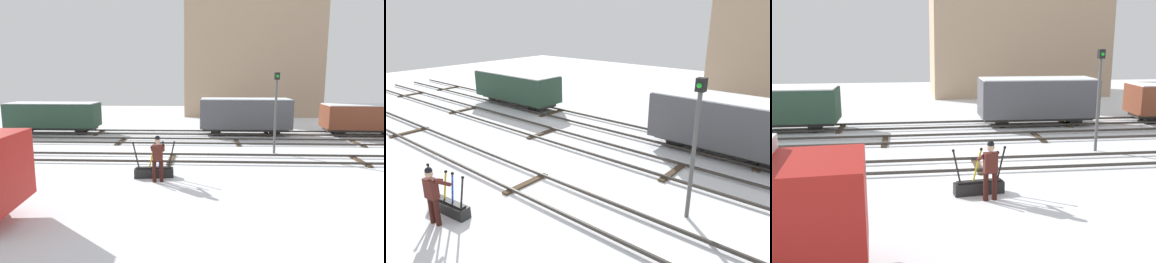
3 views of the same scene
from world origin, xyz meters
The scene contains 11 objects.
ground_plane centered at (0.00, 0.00, 0.00)m, with size 60.00×60.00×0.00m, color white.
track_main_line centered at (0.00, 0.00, 0.11)m, with size 44.00×1.94×0.18m.
track_siding_near centered at (0.00, 4.22, 0.11)m, with size 44.00×1.94×0.18m.
track_siding_far centered at (0.00, 7.28, 0.11)m, with size 44.00×1.94×0.18m.
switch_lever_frame centered at (-0.38, -2.72, 0.25)m, with size 1.66×0.54×1.44m.
rail_worker centered at (-0.15, -3.26, 1.00)m, with size 0.59×0.66×1.76m.
signal_post centered at (5.17, 1.68, 2.51)m, with size 0.24×0.32×4.13m.
apartment_building centered at (6.27, 20.69, 6.45)m, with size 13.82×7.13×12.89m.
freight_car_mid_siding centered at (4.28, 7.28, 1.42)m, with size 6.07×2.34×2.48m.
freight_car_near_switch centered at (-9.01, 7.28, 1.26)m, with size 6.20×2.07×2.16m.
freight_car_back_track centered at (12.23, 7.28, 1.23)m, with size 5.29×2.31×2.10m.
Camera 1 is at (1.63, -15.09, 3.86)m, focal length 30.73 mm.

